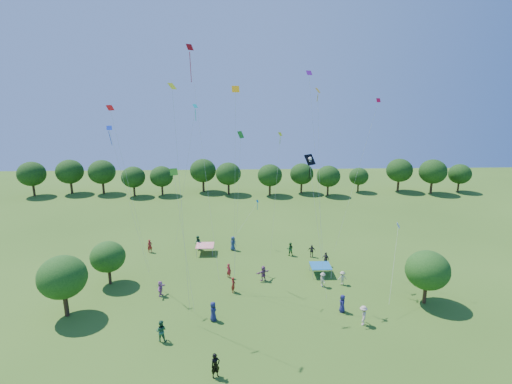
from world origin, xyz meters
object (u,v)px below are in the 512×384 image
Objects in this scene: near_tree_west at (62,277)px; pirate_kite at (310,163)px; near_tree_north at (108,257)px; man_in_black at (215,366)px; near_tree_east at (428,270)px; tent_red_stripe at (205,246)px; red_high_kite at (195,92)px; tent_blue at (320,266)px.

near_tree_west is 0.44× the size of pirate_kite.
near_tree_north is 0.36× the size of pirate_kite.
man_in_black is 18.59m from pirate_kite.
pirate_kite is (-11.19, 1.55, 10.03)m from near_tree_east.
near_tree_east is at bearing -4.63° from man_in_black.
near_tree_east is 2.39× the size of tent_red_stripe.
near_tree_west is at bearing -108.17° from near_tree_north.
near_tree_north is at bearing -163.43° from red_high_kite.
man_in_black is (-10.64, -15.90, -0.09)m from tent_blue.
near_tree_east is at bearing -19.77° from red_high_kite.
near_tree_east is 15.11m from pirate_kite.
man_in_black is at bearing -123.79° from tent_blue.
near_tree_west reaches higher than man_in_black.
man_in_black is (2.62, -22.33, -0.09)m from tent_red_stripe.
tent_red_stripe is at bearing 133.87° from pirate_kite.
tent_blue is at bearing 63.96° from pirate_kite.
near_tree_east is 2.39× the size of tent_blue.
tent_blue is (24.60, 7.35, -2.77)m from near_tree_west.
tent_red_stripe is 22.48m from man_in_black.
near_tree_east reaches higher than tent_red_stripe.
near_tree_east reaches higher than near_tree_north.
tent_red_stripe is 14.73m from tent_blue.
tent_red_stripe is (-22.07, 12.86, -2.37)m from near_tree_east.
near_tree_east is at bearing -36.14° from tent_blue.
near_tree_west is 24.34m from pirate_kite.
near_tree_west is at bearing -163.37° from tent_blue.
near_tree_west reaches higher than near_tree_east.
tent_red_stripe is at bearing 154.14° from tent_blue.
tent_blue is at bearing -25.86° from tent_red_stripe.
near_tree_east is at bearing 1.57° from near_tree_west.
red_high_kite reaches higher than near_tree_east.
pirate_kite reaches higher than tent_red_stripe.
near_tree_east is 11.16m from tent_blue.
near_tree_north is at bearing 169.91° from pirate_kite.
tent_blue is at bearing 16.63° from near_tree_west.
pirate_kite is at bearing -10.09° from near_tree_north.
red_high_kite is at bearing 16.57° from near_tree_north.
near_tree_east is 25.65m from tent_red_stripe.
man_in_black is (-19.45, -9.47, -2.46)m from near_tree_east.
pirate_kite is at bearing -116.04° from tent_blue.
near_tree_east is at bearing -9.30° from near_tree_north.
near_tree_west is 2.61× the size of tent_blue.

